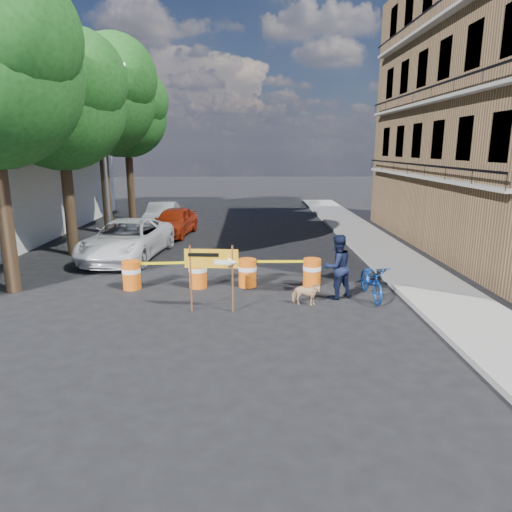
{
  "coord_description": "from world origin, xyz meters",
  "views": [
    {
      "loc": [
        0.44,
        -11.62,
        4.33
      ],
      "look_at": [
        0.68,
        1.15,
        1.3
      ],
      "focal_mm": 32.0,
      "sensor_mm": 36.0,
      "label": 1
    }
  ],
  "objects_px": {
    "barrel_far_left": "(132,274)",
    "dog": "(306,294)",
    "pedestrian": "(337,267)",
    "bicycle": "(372,265)",
    "sedan_red": "(174,221)",
    "sedan_silver": "(162,215)",
    "barrel_far_right": "(312,272)",
    "barrel_mid_left": "(198,273)",
    "barrel_mid_right": "(247,272)",
    "detour_sign": "(218,264)",
    "suv_white": "(127,240)"
  },
  "relations": [
    {
      "from": "barrel_far_right",
      "to": "bicycle",
      "type": "distance_m",
      "value": 2.07
    },
    {
      "from": "pedestrian",
      "to": "sedan_silver",
      "type": "xyz_separation_m",
      "value": [
        -7.38,
        12.57,
        -0.27
      ]
    },
    {
      "from": "barrel_far_left",
      "to": "detour_sign",
      "type": "relative_size",
      "value": 0.49
    },
    {
      "from": "bicycle",
      "to": "pedestrian",
      "type": "bearing_deg",
      "value": 178.0
    },
    {
      "from": "bicycle",
      "to": "barrel_mid_right",
      "type": "bearing_deg",
      "value": 159.73
    },
    {
      "from": "detour_sign",
      "to": "bicycle",
      "type": "height_order",
      "value": "bicycle"
    },
    {
      "from": "detour_sign",
      "to": "sedan_red",
      "type": "xyz_separation_m",
      "value": [
        -2.94,
        11.24,
        -0.64
      ]
    },
    {
      "from": "pedestrian",
      "to": "bicycle",
      "type": "relative_size",
      "value": 0.95
    },
    {
      "from": "detour_sign",
      "to": "pedestrian",
      "type": "height_order",
      "value": "pedestrian"
    },
    {
      "from": "barrel_mid_left",
      "to": "barrel_far_right",
      "type": "distance_m",
      "value": 3.63
    },
    {
      "from": "barrel_far_left",
      "to": "dog",
      "type": "relative_size",
      "value": 1.13
    },
    {
      "from": "detour_sign",
      "to": "sedan_silver",
      "type": "height_order",
      "value": "detour_sign"
    },
    {
      "from": "detour_sign",
      "to": "sedan_red",
      "type": "height_order",
      "value": "detour_sign"
    },
    {
      "from": "sedan_red",
      "to": "sedan_silver",
      "type": "bearing_deg",
      "value": 120.9
    },
    {
      "from": "barrel_mid_right",
      "to": "dog",
      "type": "relative_size",
      "value": 1.13
    },
    {
      "from": "barrel_far_right",
      "to": "sedan_silver",
      "type": "relative_size",
      "value": 0.22
    },
    {
      "from": "dog",
      "to": "barrel_mid_left",
      "type": "bearing_deg",
      "value": 74.3
    },
    {
      "from": "detour_sign",
      "to": "suv_white",
      "type": "relative_size",
      "value": 0.33
    },
    {
      "from": "sedan_silver",
      "to": "barrel_far_right",
      "type": "bearing_deg",
      "value": -58.95
    },
    {
      "from": "barrel_far_right",
      "to": "sedan_red",
      "type": "xyz_separation_m",
      "value": [
        -5.77,
        8.91,
        0.24
      ]
    },
    {
      "from": "pedestrian",
      "to": "barrel_mid_right",
      "type": "bearing_deg",
      "value": -49.59
    },
    {
      "from": "pedestrian",
      "to": "bicycle",
      "type": "bearing_deg",
      "value": 155.17
    },
    {
      "from": "sedan_red",
      "to": "sedan_silver",
      "type": "distance_m",
      "value": 2.68
    },
    {
      "from": "barrel_far_right",
      "to": "sedan_silver",
      "type": "height_order",
      "value": "sedan_silver"
    },
    {
      "from": "barrel_far_left",
      "to": "barrel_mid_left",
      "type": "relative_size",
      "value": 1.0
    },
    {
      "from": "barrel_mid_left",
      "to": "dog",
      "type": "height_order",
      "value": "barrel_mid_left"
    },
    {
      "from": "detour_sign",
      "to": "sedan_silver",
      "type": "distance_m",
      "value": 14.28
    },
    {
      "from": "pedestrian",
      "to": "dog",
      "type": "height_order",
      "value": "pedestrian"
    },
    {
      "from": "barrel_mid_left",
      "to": "sedan_red",
      "type": "distance_m",
      "value": 9.24
    },
    {
      "from": "dog",
      "to": "sedan_silver",
      "type": "bearing_deg",
      "value": 38.87
    },
    {
      "from": "barrel_far_left",
      "to": "sedan_silver",
      "type": "xyz_separation_m",
      "value": [
        -1.12,
        11.57,
        0.22
      ]
    },
    {
      "from": "barrel_far_right",
      "to": "sedan_silver",
      "type": "xyz_separation_m",
      "value": [
        -6.82,
        11.37,
        0.22
      ]
    },
    {
      "from": "barrel_far_left",
      "to": "bicycle",
      "type": "bearing_deg",
      "value": -7.86
    },
    {
      "from": "barrel_far_left",
      "to": "dog",
      "type": "distance_m",
      "value": 5.53
    },
    {
      "from": "barrel_far_left",
      "to": "detour_sign",
      "type": "distance_m",
      "value": 3.68
    },
    {
      "from": "barrel_mid_right",
      "to": "detour_sign",
      "type": "distance_m",
      "value": 2.61
    },
    {
      "from": "bicycle",
      "to": "sedan_silver",
      "type": "distance_m",
      "value": 15.13
    },
    {
      "from": "barrel_far_left",
      "to": "barrel_mid_right",
      "type": "distance_m",
      "value": 3.64
    },
    {
      "from": "barrel_far_left",
      "to": "pedestrian",
      "type": "distance_m",
      "value": 6.35
    },
    {
      "from": "barrel_mid_right",
      "to": "barrel_far_right",
      "type": "bearing_deg",
      "value": -0.12
    },
    {
      "from": "bicycle",
      "to": "suv_white",
      "type": "xyz_separation_m",
      "value": [
        -8.47,
        5.16,
        -0.24
      ]
    },
    {
      "from": "bicycle",
      "to": "sedan_silver",
      "type": "xyz_separation_m",
      "value": [
        -8.42,
        12.57,
        -0.31
      ]
    },
    {
      "from": "sedan_red",
      "to": "sedan_silver",
      "type": "relative_size",
      "value": 1.0
    },
    {
      "from": "barrel_mid_left",
      "to": "barrel_far_right",
      "type": "bearing_deg",
      "value": 1.19
    },
    {
      "from": "detour_sign",
      "to": "bicycle",
      "type": "relative_size",
      "value": 0.92
    },
    {
      "from": "pedestrian",
      "to": "sedan_red",
      "type": "bearing_deg",
      "value": -82.8
    },
    {
      "from": "barrel_far_left",
      "to": "dog",
      "type": "xyz_separation_m",
      "value": [
        5.28,
        -1.64,
        -0.13
      ]
    },
    {
      "from": "barrel_mid_left",
      "to": "barrel_mid_right",
      "type": "relative_size",
      "value": 1.0
    },
    {
      "from": "barrel_mid_left",
      "to": "sedan_silver",
      "type": "xyz_separation_m",
      "value": [
        -3.19,
        11.45,
        0.22
      ]
    },
    {
      "from": "barrel_mid_right",
      "to": "pedestrian",
      "type": "relative_size",
      "value": 0.47
    }
  ]
}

